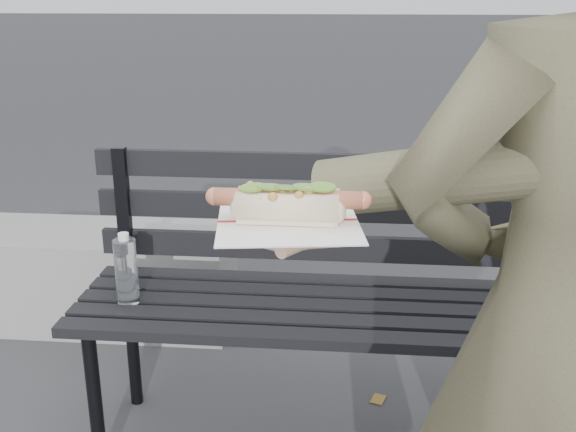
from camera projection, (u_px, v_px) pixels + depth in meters
The scene contains 4 objects.
park_bench at pixel (331, 280), 1.97m from camera, with size 1.50×0.44×0.88m.
concrete_block at pixel (88, 276), 2.80m from camera, with size 1.20×0.40×0.40m, color slate.
person at pixel (568, 340), 1.05m from camera, with size 0.59×0.39×1.63m, color #41402B.
held_hotdog at pixel (437, 183), 0.95m from camera, with size 0.64×0.31×0.20m.
Camera 1 is at (0.12, -0.81, 1.33)m, focal length 42.00 mm.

